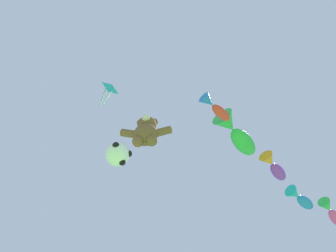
{
  "coord_description": "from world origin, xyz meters",
  "views": [
    {
      "loc": [
        0.75,
        -1.36,
        1.53
      ],
      "look_at": [
        0.42,
        3.42,
        12.06
      ],
      "focal_mm": 35.0,
      "sensor_mm": 36.0,
      "label": 1
    }
  ],
  "objects": [
    {
      "name": "teddy_bear_kite",
      "position": [
        -0.42,
        3.81,
        12.55
      ],
      "size": [
        1.95,
        0.86,
        1.98
      ],
      "color": "brown"
    },
    {
      "name": "soccer_ball_kite",
      "position": [
        -1.27,
        3.85,
        10.98
      ],
      "size": [
        0.89,
        0.89,
        0.82
      ],
      "color": "white"
    },
    {
      "name": "fish_kite_crimson",
      "position": [
        2.35,
        3.7,
        14.3
      ],
      "size": [
        1.41,
        1.45,
        0.54
      ],
      "color": "red"
    },
    {
      "name": "fish_kite_emerald",
      "position": [
        3.36,
        5.26,
        14.91
      ],
      "size": [
        2.2,
        2.56,
        1.04
      ],
      "color": "green"
    },
    {
      "name": "fish_kite_violet",
      "position": [
        4.87,
        6.51,
        13.9
      ],
      "size": [
        1.36,
        1.62,
        0.64
      ],
      "color": "purple"
    },
    {
      "name": "fish_kite_cobalt",
      "position": [
        6.36,
        8.63,
        14.29
      ],
      "size": [
        1.54,
        1.53,
        0.65
      ],
      "color": "blue"
    },
    {
      "name": "fish_kite_magenta",
      "position": [
        8.16,
        9.85,
        14.6
      ],
      "size": [
        1.53,
        1.88,
        0.62
      ],
      "color": "#E53F9E"
    },
    {
      "name": "diamond_kite",
      "position": [
        -2.12,
        2.94,
        15.09
      ],
      "size": [
        0.67,
        0.61,
        2.8
      ],
      "color": "#19ADB2"
    }
  ]
}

